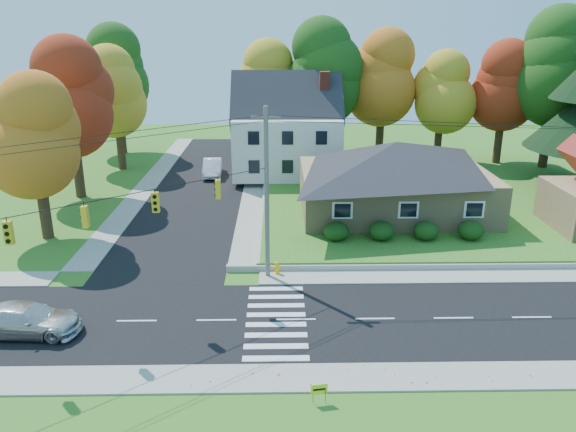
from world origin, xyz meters
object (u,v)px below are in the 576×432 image
(white_car, at_px, (212,168))
(fire_hydrant, at_px, (277,268))
(silver_sedan, at_px, (26,320))
(ranch_house, at_px, (395,176))

(white_car, xyz_separation_m, fire_hydrant, (6.37, -23.44, -0.45))
(white_car, distance_m, fire_hydrant, 24.29)
(fire_hydrant, bearing_deg, silver_sedan, -150.97)
(white_car, bearing_deg, fire_hydrant, -78.20)
(ranch_house, relative_size, white_car, 2.95)
(ranch_house, relative_size, silver_sedan, 2.82)
(ranch_house, height_order, fire_hydrant, ranch_house)
(ranch_house, distance_m, fire_hydrant, 14.10)
(ranch_house, bearing_deg, silver_sedan, -140.68)
(ranch_house, bearing_deg, white_car, 139.86)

